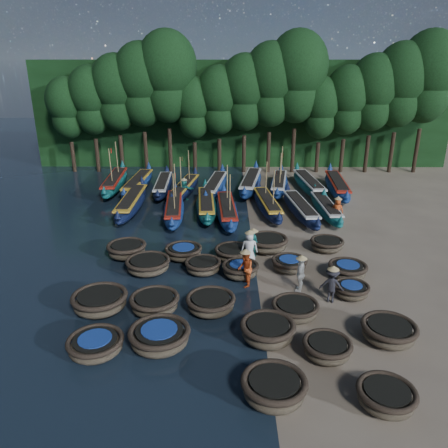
{
  "coord_description": "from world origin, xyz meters",
  "views": [
    {
      "loc": [
        -1.48,
        -20.59,
        10.1
      ],
      "look_at": [
        -1.64,
        2.56,
        1.3
      ],
      "focal_mm": 35.0,
      "sensor_mm": 36.0,
      "label": 1
    }
  ],
  "objects_px": {
    "coracle_9": "(389,331)",
    "fisherman_6": "(337,209)",
    "coracle_14": "(351,290)",
    "fisherman_4": "(301,273)",
    "coracle_4": "(386,397)",
    "coracle_18": "(289,264)",
    "long_boat_13": "(215,186)",
    "coracle_11": "(155,303)",
    "coracle_20": "(127,249)",
    "long_boat_15": "(279,184)",
    "coracle_15": "(148,265)",
    "long_boat_10": "(138,184)",
    "coracle_5": "(96,345)",
    "fisherman_2": "(245,268)",
    "long_boat_9": "(115,182)",
    "coracle_23": "(268,243)",
    "long_boat_2": "(132,203)",
    "long_boat_5": "(227,210)",
    "long_boat_14": "(251,182)",
    "long_boat_4": "(206,205)",
    "long_boat_3": "(174,208)",
    "coracle_12": "(211,303)",
    "coracle_21": "(184,252)",
    "coracle_17": "(240,269)",
    "coracle_3": "(274,388)",
    "coracle_16": "(203,266)",
    "coracle_13": "(295,309)",
    "coracle_19": "(347,270)",
    "long_boat_7": "(300,209)",
    "long_boat_11": "(163,185)",
    "fisherman_0": "(250,247)",
    "long_boat_12": "(185,188)",
    "coracle_22": "(233,253)",
    "coracle_24": "(327,244)",
    "fisherman_5": "(184,189)",
    "coracle_7": "(268,331)",
    "coracle_8": "(327,348)",
    "fisherman_1": "(253,241)",
    "long_boat_8": "(326,208)",
    "long_boat_6": "(267,204)"
  },
  "relations": [
    {
      "from": "coracle_9",
      "to": "fisherman_6",
      "type": "distance_m",
      "value": 13.11
    },
    {
      "from": "coracle_14",
      "to": "fisherman_4",
      "type": "height_order",
      "value": "fisherman_4"
    },
    {
      "from": "coracle_4",
      "to": "coracle_18",
      "type": "height_order",
      "value": "coracle_4"
    },
    {
      "from": "long_boat_13",
      "to": "coracle_11",
      "type": "bearing_deg",
      "value": -88.68
    },
    {
      "from": "coracle_20",
      "to": "long_boat_15",
      "type": "relative_size",
      "value": 0.27
    },
    {
      "from": "coracle_15",
      "to": "long_boat_10",
      "type": "relative_size",
      "value": 0.27
    },
    {
      "from": "coracle_5",
      "to": "fisherman_2",
      "type": "distance_m",
      "value": 7.64
    },
    {
      "from": "long_boat_9",
      "to": "long_boat_10",
      "type": "distance_m",
      "value": 2.03
    },
    {
      "from": "coracle_9",
      "to": "long_boat_15",
      "type": "height_order",
      "value": "long_boat_15"
    },
    {
      "from": "coracle_23",
      "to": "long_boat_10",
      "type": "distance_m",
      "value": 15.29
    },
    {
      "from": "coracle_15",
      "to": "coracle_20",
      "type": "bearing_deg",
      "value": 129.42
    },
    {
      "from": "long_boat_2",
      "to": "long_boat_5",
      "type": "relative_size",
      "value": 1.07
    },
    {
      "from": "long_boat_14",
      "to": "fisherman_4",
      "type": "xyz_separation_m",
      "value": [
        1.44,
        -16.75,
        0.33
      ]
    },
    {
      "from": "coracle_4",
      "to": "long_boat_4",
      "type": "height_order",
      "value": "long_boat_4"
    },
    {
      "from": "long_boat_4",
      "to": "long_boat_3",
      "type": "bearing_deg",
      "value": -161.55
    },
    {
      "from": "coracle_12",
      "to": "coracle_21",
      "type": "xyz_separation_m",
      "value": [
        -1.65,
        5.24,
        -0.01
      ]
    },
    {
      "from": "coracle_9",
      "to": "fisherman_4",
      "type": "bearing_deg",
      "value": 125.26
    },
    {
      "from": "coracle_17",
      "to": "long_boat_9",
      "type": "xyz_separation_m",
      "value": [
        -9.9,
        15.48,
        0.16
      ]
    },
    {
      "from": "coracle_3",
      "to": "coracle_16",
      "type": "distance_m",
      "value": 9.14
    },
    {
      "from": "coracle_12",
      "to": "coracle_17",
      "type": "height_order",
      "value": "same"
    },
    {
      "from": "long_boat_2",
      "to": "coracle_12",
      "type": "bearing_deg",
      "value": -65.11
    },
    {
      "from": "long_boat_10",
      "to": "fisherman_4",
      "type": "distance_m",
      "value": 19.52
    },
    {
      "from": "coracle_13",
      "to": "coracle_19",
      "type": "xyz_separation_m",
      "value": [
        3.05,
        3.46,
        0.06
      ]
    },
    {
      "from": "coracle_23",
      "to": "long_boat_7",
      "type": "xyz_separation_m",
      "value": [
        2.74,
        5.84,
        0.04
      ]
    },
    {
      "from": "coracle_9",
      "to": "coracle_16",
      "type": "bearing_deg",
      "value": 142.42
    },
    {
      "from": "long_boat_11",
      "to": "fisherman_0",
      "type": "distance_m",
      "value": 14.64
    },
    {
      "from": "coracle_12",
      "to": "long_boat_10",
      "type": "relative_size",
      "value": 0.25
    },
    {
      "from": "coracle_19",
      "to": "long_boat_12",
      "type": "distance_m",
      "value": 16.73
    },
    {
      "from": "coracle_4",
      "to": "long_boat_14",
      "type": "distance_m",
      "value": 24.2
    },
    {
      "from": "coracle_18",
      "to": "coracle_22",
      "type": "relative_size",
      "value": 0.89
    },
    {
      "from": "coracle_24",
      "to": "long_boat_12",
      "type": "bearing_deg",
      "value": 129.81
    },
    {
      "from": "fisherman_5",
      "to": "coracle_23",
      "type": "bearing_deg",
      "value": 134.08
    },
    {
      "from": "coracle_12",
      "to": "coracle_7",
      "type": "bearing_deg",
      "value": -43.35
    },
    {
      "from": "coracle_8",
      "to": "long_boat_14",
      "type": "relative_size",
      "value": 0.21
    },
    {
      "from": "coracle_15",
      "to": "coracle_9",
      "type": "bearing_deg",
      "value": -29.34
    },
    {
      "from": "coracle_15",
      "to": "long_boat_9",
      "type": "bearing_deg",
      "value": 109.42
    },
    {
      "from": "coracle_24",
      "to": "long_boat_14",
      "type": "xyz_separation_m",
      "value": [
        -3.65,
        12.26,
        0.19
      ]
    },
    {
      "from": "fisherman_0",
      "to": "coracle_13",
      "type": "bearing_deg",
      "value": 107.77
    },
    {
      "from": "long_boat_9",
      "to": "long_boat_11",
      "type": "distance_m",
      "value": 4.13
    },
    {
      "from": "coracle_13",
      "to": "long_boat_7",
      "type": "xyz_separation_m",
      "value": [
        2.17,
        12.48,
        0.15
      ]
    },
    {
      "from": "coracle_20",
      "to": "coracle_22",
      "type": "xyz_separation_m",
      "value": [
        5.75,
        -0.25,
        -0.06
      ]
    },
    {
      "from": "coracle_9",
      "to": "coracle_22",
      "type": "distance_m",
      "value": 9.22
    },
    {
      "from": "coracle_21",
      "to": "long_boat_13",
      "type": "xyz_separation_m",
      "value": [
        1.36,
        12.36,
        0.16
      ]
    },
    {
      "from": "coracle_12",
      "to": "long_boat_12",
      "type": "bearing_deg",
      "value": 98.84
    },
    {
      "from": "fisherman_1",
      "to": "coracle_13",
      "type": "bearing_deg",
      "value": 138.64
    },
    {
      "from": "long_boat_8",
      "to": "long_boat_2",
      "type": "bearing_deg",
      "value": 173.89
    },
    {
      "from": "coracle_7",
      "to": "long_boat_7",
      "type": "distance_m",
      "value": 14.6
    },
    {
      "from": "coracle_15",
      "to": "coracle_19",
      "type": "distance_m",
      "value": 9.86
    },
    {
      "from": "coracle_24",
      "to": "long_boat_6",
      "type": "bearing_deg",
      "value": 112.32
    },
    {
      "from": "coracle_7",
      "to": "long_boat_4",
      "type": "height_order",
      "value": "long_boat_4"
    }
  ]
}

